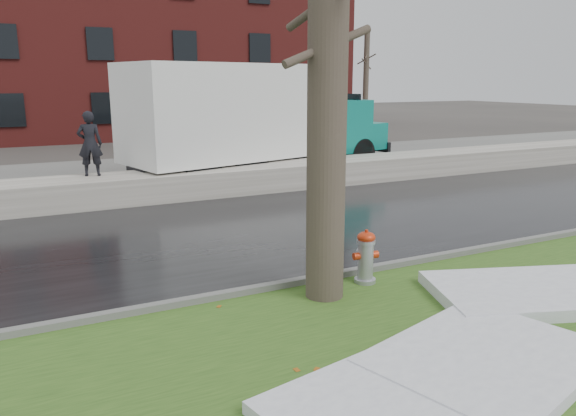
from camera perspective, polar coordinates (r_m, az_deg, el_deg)
name	(u,v)px	position (r m, az deg, el deg)	size (l,w,h in m)	color
ground	(382,298)	(8.82, 9.50, -9.00)	(120.00, 120.00, 0.00)	#47423D
verge	(437,328)	(7.93, 14.92, -11.73)	(60.00, 4.50, 0.04)	#294918
road	(262,229)	(12.53, -2.65, -2.11)	(60.00, 7.00, 0.03)	black
parking_lot	(165,173)	(20.43, -12.43, 3.50)	(60.00, 9.00, 0.03)	slate
curb	(347,274)	(9.57, 5.98, -6.67)	(60.00, 0.15, 0.14)	slate
snowbank	(202,183)	(16.29, -8.70, 2.58)	(60.00, 1.60, 0.75)	beige
brick_building	(122,50)	(37.25, -16.52, 15.13)	(26.00, 12.00, 10.00)	maroon
bg_tree_right	(366,78)	(37.03, 7.93, 12.95)	(1.40, 1.62, 6.50)	brown
fire_hydrant	(366,254)	(9.17, 7.89, -4.69)	(0.44, 0.39, 0.89)	#9C9EA4
tree	(328,52)	(8.10, 4.08, 15.56)	(1.49, 1.76, 7.16)	brown
box_truck	(250,120)	(18.48, -3.85, 8.93)	(11.32, 4.78, 3.75)	black
worker	(90,144)	(15.78, -19.48, 6.18)	(0.63, 0.41, 1.72)	black
snow_patch_near	(487,359)	(7.10, 19.54, -14.23)	(2.60, 2.00, 0.16)	white
snow_patch_far	(379,405)	(5.99, 9.22, -19.12)	(2.20, 1.60, 0.14)	white
snow_patch_side	(528,292)	(9.30, 23.23, -7.89)	(2.80, 1.80, 0.18)	white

